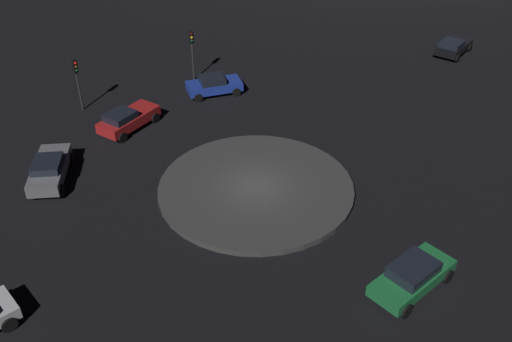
# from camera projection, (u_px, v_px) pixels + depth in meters

# --- Properties ---
(ground_plane) EXTENTS (117.78, 117.78, 0.00)m
(ground_plane) POSITION_uv_depth(u_px,v_px,m) (256.00, 190.00, 33.18)
(ground_plane) COLOR black
(roundabout_island) EXTENTS (11.11, 11.11, 0.34)m
(roundabout_island) POSITION_uv_depth(u_px,v_px,m) (256.00, 188.00, 33.08)
(roundabout_island) COLOR #383838
(roundabout_island) RESTS_ON ground_plane
(car_green) EXTENTS (4.58, 2.41, 1.48)m
(car_green) POSITION_uv_depth(u_px,v_px,m) (413.00, 276.00, 26.47)
(car_green) COLOR #1E7238
(car_green) RESTS_ON ground_plane
(car_red) EXTENTS (4.52, 2.51, 1.49)m
(car_red) POSITION_uv_depth(u_px,v_px,m) (127.00, 119.00, 38.45)
(car_red) COLOR red
(car_red) RESTS_ON ground_plane
(car_black) EXTENTS (4.10, 2.40, 1.33)m
(car_black) POSITION_uv_depth(u_px,v_px,m) (453.00, 46.00, 48.73)
(car_black) COLOR black
(car_black) RESTS_ON ground_plane
(car_grey) EXTENTS (4.35, 4.55, 1.49)m
(car_grey) POSITION_uv_depth(u_px,v_px,m) (49.00, 169.00, 33.57)
(car_grey) COLOR slate
(car_grey) RESTS_ON ground_plane
(car_blue) EXTENTS (4.34, 3.50, 1.39)m
(car_blue) POSITION_uv_depth(u_px,v_px,m) (214.00, 85.00, 42.75)
(car_blue) COLOR #1E38A5
(car_blue) RESTS_ON ground_plane
(traffic_light_north) EXTENTS (0.31, 0.37, 3.76)m
(traffic_light_north) POSITION_uv_depth(u_px,v_px,m) (77.00, 75.00, 39.58)
(traffic_light_north) COLOR #2D2D2D
(traffic_light_north) RESTS_ON ground_plane
(traffic_light_northeast) EXTENTS (0.37, 0.40, 3.93)m
(traffic_light_northeast) POSITION_uv_depth(u_px,v_px,m) (192.00, 46.00, 43.51)
(traffic_light_northeast) COLOR #2D2D2D
(traffic_light_northeast) RESTS_ON ground_plane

